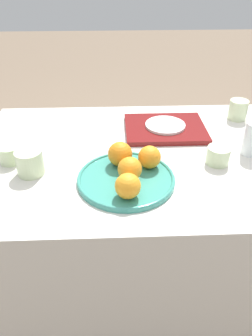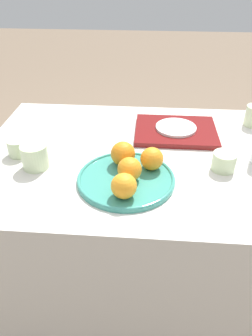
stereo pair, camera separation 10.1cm
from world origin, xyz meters
name	(u,v)px [view 2 (the right image)]	position (x,y,z in m)	size (l,w,h in m)	color
ground_plane	(146,288)	(0.00, 0.00, 0.00)	(12.00, 12.00, 0.00)	#7A6651
table	(149,231)	(0.00, 0.00, 0.38)	(1.26, 0.83, 0.77)	silver
fruit_platter	(126,179)	(-0.08, -0.17, 0.78)	(0.31, 0.31, 0.02)	teal
orange_0	(123,154)	(-0.10, -0.09, 0.82)	(0.08, 0.08, 0.08)	orange
orange_1	(124,186)	(-0.08, -0.26, 0.82)	(0.08, 0.08, 0.08)	orange
orange_2	(152,159)	(-0.01, -0.11, 0.82)	(0.07, 0.07, 0.07)	orange
orange_3	(130,169)	(-0.07, -0.18, 0.82)	(0.08, 0.08, 0.08)	orange
serving_tray	(176,131)	(0.09, 0.17, 0.78)	(0.32, 0.25, 0.02)	maroon
side_plate	(176,128)	(0.09, 0.17, 0.79)	(0.16, 0.16, 0.01)	white
cup_1	(224,162)	(0.23, -0.08, 0.80)	(0.08, 0.08, 0.06)	beige
cup_2	(35,156)	(-0.39, -0.11, 0.81)	(0.09, 0.09, 0.08)	beige
cup_3	(19,147)	(-0.48, -0.04, 0.80)	(0.08, 0.08, 0.06)	beige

